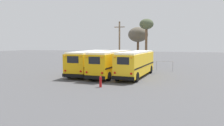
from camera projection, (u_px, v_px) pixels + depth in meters
ground_plane at (112, 76)px, 27.76m from camera, size 160.00×160.00×0.00m
school_bus_0 at (90, 62)px, 28.93m from camera, size 2.96×10.42×3.08m
school_bus_1 at (112, 62)px, 27.62m from camera, size 2.72×10.69×3.10m
school_bus_2 at (136, 63)px, 26.66m from camera, size 2.92×10.07×3.10m
utility_pole at (119, 43)px, 37.40m from camera, size 1.80×0.28×7.77m
bare_tree_0 at (146, 26)px, 37.61m from camera, size 2.41×2.41×8.29m
bare_tree_1 at (138, 35)px, 41.63m from camera, size 3.79×3.79×7.17m
fence_line at (126, 63)px, 34.36m from camera, size 14.31×0.06×1.42m
fire_hydrant at (101, 82)px, 20.43m from camera, size 0.24×0.24×1.03m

